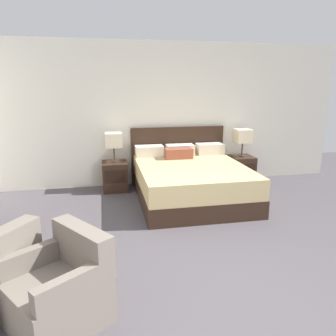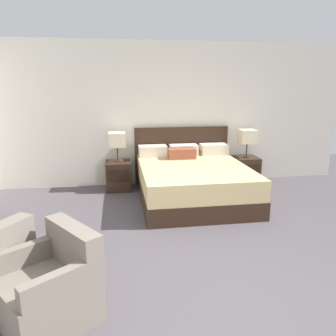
{
  "view_description": "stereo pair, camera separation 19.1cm",
  "coord_description": "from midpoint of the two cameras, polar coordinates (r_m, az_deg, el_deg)",
  "views": [
    {
      "loc": [
        -0.94,
        -2.23,
        1.9
      ],
      "look_at": [
        -0.06,
        2.15,
        0.75
      ],
      "focal_mm": 35.0,
      "sensor_mm": 36.0,
      "label": 1
    },
    {
      "loc": [
        -0.75,
        -2.26,
        1.9
      ],
      "look_at": [
        -0.06,
        2.15,
        0.75
      ],
      "focal_mm": 35.0,
      "sensor_mm": 36.0,
      "label": 2
    }
  ],
  "objects": [
    {
      "name": "table_lamp_left",
      "position": [
        5.94,
        -10.38,
        4.77
      ],
      "size": [
        0.29,
        0.29,
        0.53
      ],
      "color": "#332D28",
      "rests_on": "nightstand_left"
    },
    {
      "name": "armchair_companion",
      "position": [
        2.98,
        -20.04,
        -19.36
      ],
      "size": [
        0.96,
        0.96,
        0.76
      ],
      "color": "#70665B",
      "rests_on": "ground"
    },
    {
      "name": "table_lamp_right",
      "position": [
        6.46,
        12.07,
        5.45
      ],
      "size": [
        0.29,
        0.29,
        0.53
      ],
      "color": "#332D28",
      "rests_on": "nightstand_right"
    },
    {
      "name": "ground_plane",
      "position": [
        3.06,
        7.97,
        -24.1
      ],
      "size": [
        11.72,
        11.72,
        0.0
      ],
      "primitive_type": "plane",
      "color": "#4C474C"
    },
    {
      "name": "nightstand_right",
      "position": [
        6.59,
        11.78,
        -0.24
      ],
      "size": [
        0.45,
        0.47,
        0.53
      ],
      "color": "#332116",
      "rests_on": "ground"
    },
    {
      "name": "nightstand_left",
      "position": [
        6.08,
        -10.1,
        -1.39
      ],
      "size": [
        0.45,
        0.47,
        0.53
      ],
      "color": "#332116",
      "rests_on": "ground"
    },
    {
      "name": "bed",
      "position": [
        5.52,
        2.93,
        -2.14
      ],
      "size": [
        1.81,
        2.09,
        1.11
      ],
      "color": "#332116",
      "rests_on": "ground"
    },
    {
      "name": "wall_back",
      "position": [
        6.27,
        -3.57,
        9.22
      ],
      "size": [
        7.4,
        0.06,
        2.66
      ],
      "primitive_type": "cube",
      "color": "silver",
      "rests_on": "ground"
    }
  ]
}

